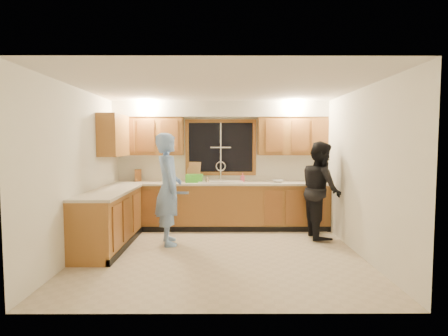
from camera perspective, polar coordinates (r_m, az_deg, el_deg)
The scene contains 26 objects.
floor at distance 5.50m, azimuth -0.65°, elevation -13.76°, with size 4.20×4.20×0.00m, color #C6B498.
ceiling at distance 5.30m, azimuth -0.67°, elevation 12.94°, with size 4.20×4.20×0.00m, color silver.
wall_back at distance 7.15m, azimuth -0.54°, elevation 0.58°, with size 4.20×4.20×0.00m, color white.
wall_left at distance 5.67m, azimuth -22.39°, elevation -0.62°, with size 3.80×3.80×0.00m, color white.
wall_right at distance 5.64m, azimuth 21.19°, elevation -0.61°, with size 3.80×3.80×0.00m, color white.
base_cabinets_back at distance 6.95m, azimuth -0.55°, elevation -6.26°, with size 4.20×0.60×0.88m, color #9B642D.
base_cabinets_left at distance 6.01m, azimuth -18.23°, elevation -8.08°, with size 0.60×1.90×0.88m, color #9B642D.
countertop_back at distance 6.86m, azimuth -0.55°, elevation -2.50°, with size 4.20×0.63×0.04m, color beige.
countertop_left at distance 5.93m, azimuth -18.19°, elevation -3.73°, with size 0.63×1.90×0.04m, color beige.
upper_cabinets_left at distance 7.12m, azimuth -12.14°, elevation 5.10°, with size 1.35×0.33×0.75m, color #9B642D.
upper_cabinets_right at distance 7.11m, azimuth 11.06°, elevation 5.12°, with size 1.35×0.33×0.75m, color #9B642D.
upper_cabinets_return at distance 6.66m, azimuth -17.55°, elevation 5.09°, with size 0.33×0.90×0.75m, color #9B642D.
soffit at distance 6.99m, azimuth -0.55°, elevation 9.53°, with size 4.20×0.35×0.30m, color silver.
window_frame at distance 7.13m, azimuth -0.54°, elevation 3.38°, with size 1.44×0.03×1.14m.
sink at distance 6.89m, azimuth -0.55°, elevation -2.77°, with size 0.86×0.52×0.57m.
dishwasher at distance 7.00m, azimuth -7.57°, elevation -6.46°, with size 0.60×0.56×0.82m, color white.
stove at distance 5.48m, azimuth -20.10°, elevation -9.18°, with size 0.58×0.75×0.90m, color white.
man at distance 5.88m, azimuth -9.06°, elevation -3.39°, with size 0.67×0.44×1.85m, color #77A0E1.
woman at distance 6.47m, azimuth 15.54°, elevation -3.39°, with size 0.84×0.65×1.72m, color black.
knife_block at distance 7.24m, azimuth -13.85°, elevation -1.17°, with size 0.13×0.11×0.24m, color #975A29.
cutting_board at distance 7.10m, azimuth -4.99°, elevation -0.56°, with size 0.29×0.02×0.39m, color tan.
dish_crate at distance 6.89m, azimuth -4.85°, elevation -1.68°, with size 0.33×0.30×0.15m, color green.
soap_bottle at distance 6.97m, azimuth 3.06°, elevation -1.54°, with size 0.08×0.08×0.17m, color #E6577C.
bowl at distance 6.90m, azimuth 8.81°, elevation -2.13°, with size 0.21×0.21×0.05m, color silver.
can_left at distance 6.81m, azimuth -3.75°, elevation -1.87°, with size 0.07×0.07×0.12m, color #B4A78A.
can_right at distance 6.66m, azimuth -2.74°, elevation -1.97°, with size 0.07×0.07×0.13m, color #B4A78A.
Camera 1 is at (0.04, -5.24, 1.68)m, focal length 28.00 mm.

